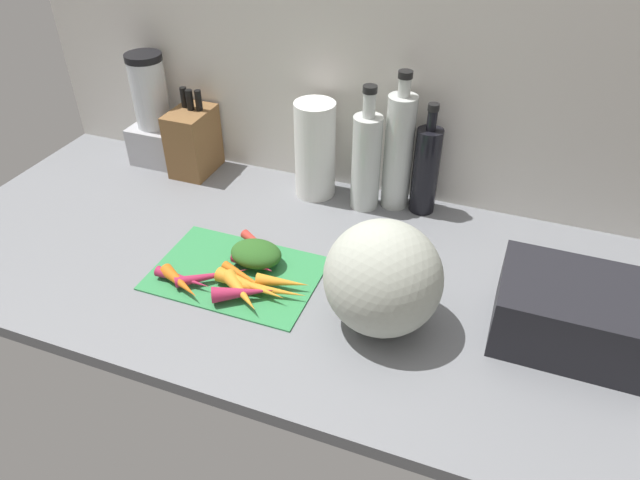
{
  "coord_description": "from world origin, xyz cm",
  "views": [
    {
      "loc": [
        44.56,
        -93.9,
        81.59
      ],
      "look_at": [
        11.2,
        -5.05,
        11.61
      ],
      "focal_mm": 32.28,
      "sensor_mm": 36.0,
      "label": 1
    }
  ],
  "objects_px": {
    "carrot_3": "(241,292)",
    "carrot_8": "(243,293)",
    "blender_appliance": "(154,117)",
    "dish_rack": "(573,313)",
    "carrot_2": "(262,248)",
    "cutting_board": "(236,273)",
    "bottle_0": "(366,160)",
    "bottle_2": "(426,169)",
    "carrot_4": "(251,286)",
    "carrot_9": "(212,276)",
    "carrot_5": "(253,263)",
    "winter_squash": "(383,278)",
    "carrot_6": "(248,279)",
    "knife_block": "(193,141)",
    "bottle_1": "(399,151)",
    "carrot_7": "(183,279)",
    "carrot_0": "(283,282)",
    "carrot_1": "(274,291)",
    "paper_towel_roll": "(315,150)",
    "carrot_10": "(180,283)"
  },
  "relations": [
    {
      "from": "carrot_1",
      "to": "carrot_8",
      "type": "relative_size",
      "value": 1.08
    },
    {
      "from": "carrot_7",
      "to": "carrot_8",
      "type": "distance_m",
      "value": 0.14
    },
    {
      "from": "carrot_8",
      "to": "carrot_9",
      "type": "relative_size",
      "value": 0.8
    },
    {
      "from": "carrot_8",
      "to": "winter_squash",
      "type": "relative_size",
      "value": 0.55
    },
    {
      "from": "carrot_8",
      "to": "knife_block",
      "type": "distance_m",
      "value": 0.59
    },
    {
      "from": "carrot_8",
      "to": "knife_block",
      "type": "xyz_separation_m",
      "value": [
        -0.38,
        0.45,
        0.07
      ]
    },
    {
      "from": "paper_towel_roll",
      "to": "bottle_2",
      "type": "height_order",
      "value": "bottle_2"
    },
    {
      "from": "knife_block",
      "to": "bottle_0",
      "type": "height_order",
      "value": "bottle_0"
    },
    {
      "from": "carrot_7",
      "to": "knife_block",
      "type": "height_order",
      "value": "knife_block"
    },
    {
      "from": "carrot_0",
      "to": "carrot_2",
      "type": "xyz_separation_m",
      "value": [
        -0.1,
        0.1,
        -0.0
      ]
    },
    {
      "from": "carrot_4",
      "to": "carrot_7",
      "type": "bearing_deg",
      "value": -170.13
    },
    {
      "from": "carrot_9",
      "to": "dish_rack",
      "type": "relative_size",
      "value": 0.56
    },
    {
      "from": "blender_appliance",
      "to": "carrot_9",
      "type": "bearing_deg",
      "value": -46.6
    },
    {
      "from": "knife_block",
      "to": "paper_towel_roll",
      "type": "relative_size",
      "value": 0.92
    },
    {
      "from": "carrot_5",
      "to": "winter_squash",
      "type": "bearing_deg",
      "value": -10.18
    },
    {
      "from": "bottle_2",
      "to": "dish_rack",
      "type": "distance_m",
      "value": 0.51
    },
    {
      "from": "carrot_3",
      "to": "carrot_8",
      "type": "distance_m",
      "value": 0.0
    },
    {
      "from": "carrot_2",
      "to": "carrot_3",
      "type": "distance_m",
      "value": 0.16
    },
    {
      "from": "carrot_0",
      "to": "knife_block",
      "type": "relative_size",
      "value": 0.48
    },
    {
      "from": "paper_towel_roll",
      "to": "dish_rack",
      "type": "bearing_deg",
      "value": -27.04
    },
    {
      "from": "carrot_6",
      "to": "carrot_9",
      "type": "distance_m",
      "value": 0.08
    },
    {
      "from": "bottle_0",
      "to": "carrot_3",
      "type": "bearing_deg",
      "value": -106.31
    },
    {
      "from": "carrot_8",
      "to": "knife_block",
      "type": "relative_size",
      "value": 0.54
    },
    {
      "from": "cutting_board",
      "to": "bottle_0",
      "type": "height_order",
      "value": "bottle_0"
    },
    {
      "from": "carrot_4",
      "to": "blender_appliance",
      "type": "relative_size",
      "value": 0.52
    },
    {
      "from": "carrot_2",
      "to": "dish_rack",
      "type": "height_order",
      "value": "dish_rack"
    },
    {
      "from": "carrot_6",
      "to": "knife_block",
      "type": "height_order",
      "value": "knife_block"
    },
    {
      "from": "carrot_8",
      "to": "carrot_9",
      "type": "xyz_separation_m",
      "value": [
        -0.09,
        0.03,
        -0.01
      ]
    },
    {
      "from": "carrot_3",
      "to": "bottle_1",
      "type": "xyz_separation_m",
      "value": [
        0.2,
        0.48,
        0.13
      ]
    },
    {
      "from": "carrot_2",
      "to": "carrot_8",
      "type": "relative_size",
      "value": 1.12
    },
    {
      "from": "bottle_1",
      "to": "bottle_2",
      "type": "height_order",
      "value": "bottle_1"
    },
    {
      "from": "carrot_3",
      "to": "bottle_1",
      "type": "height_order",
      "value": "bottle_1"
    },
    {
      "from": "carrot_4",
      "to": "carrot_10",
      "type": "distance_m",
      "value": 0.15
    },
    {
      "from": "carrot_1",
      "to": "carrot_9",
      "type": "relative_size",
      "value": 0.87
    },
    {
      "from": "bottle_0",
      "to": "carrot_4",
      "type": "bearing_deg",
      "value": -106.09
    },
    {
      "from": "carrot_6",
      "to": "blender_appliance",
      "type": "bearing_deg",
      "value": 139.44
    },
    {
      "from": "carrot_9",
      "to": "knife_block",
      "type": "xyz_separation_m",
      "value": [
        -0.29,
        0.42,
        0.07
      ]
    },
    {
      "from": "winter_squash",
      "to": "blender_appliance",
      "type": "bearing_deg",
      "value": 151.34
    },
    {
      "from": "carrot_0",
      "to": "carrot_3",
      "type": "bearing_deg",
      "value": -137.16
    },
    {
      "from": "paper_towel_roll",
      "to": "carrot_1",
      "type": "bearing_deg",
      "value": -80.55
    },
    {
      "from": "blender_appliance",
      "to": "dish_rack",
      "type": "distance_m",
      "value": 1.19
    },
    {
      "from": "carrot_5",
      "to": "bottle_2",
      "type": "xyz_separation_m",
      "value": [
        0.29,
        0.38,
        0.09
      ]
    },
    {
      "from": "carrot_3",
      "to": "carrot_9",
      "type": "height_order",
      "value": "carrot_3"
    },
    {
      "from": "carrot_8",
      "to": "carrot_5",
      "type": "bearing_deg",
      "value": 103.22
    },
    {
      "from": "winter_squash",
      "to": "dish_rack",
      "type": "bearing_deg",
      "value": 13.79
    },
    {
      "from": "carrot_3",
      "to": "carrot_8",
      "type": "xyz_separation_m",
      "value": [
        0.0,
        -0.0,
        0.0
      ]
    },
    {
      "from": "carrot_6",
      "to": "knife_block",
      "type": "bearing_deg",
      "value": 131.86
    },
    {
      "from": "winter_squash",
      "to": "dish_rack",
      "type": "height_order",
      "value": "winter_squash"
    },
    {
      "from": "carrot_9",
      "to": "knife_block",
      "type": "relative_size",
      "value": 0.67
    },
    {
      "from": "carrot_0",
      "to": "carrot_9",
      "type": "xyz_separation_m",
      "value": [
        -0.15,
        -0.03,
        -0.0
      ]
    }
  ]
}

